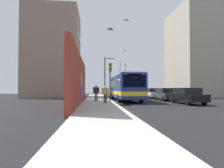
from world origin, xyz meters
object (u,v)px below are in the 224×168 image
Objects in this scene: pedestrian_at_curb at (105,93)px; parked_car_white at (152,93)px; city_bus at (125,87)px; street_lamp at (106,74)px; pedestrian_midblock at (96,92)px; parked_car_silver at (142,92)px; parked_car_dark_gray at (166,94)px; traffic_light at (110,76)px; parked_car_black at (187,95)px.

parked_car_white is at bearing -35.28° from pedestrian_at_curb.
city_bus is 5.66m from street_lamp.
city_bus is 4.76m from pedestrian_midblock.
parked_car_dark_gray is at bearing 180.00° from parked_car_silver.
pedestrian_at_curb reaches higher than parked_car_white.
parked_car_white is (5.28, -5.20, -0.94)m from city_bus.
city_bus is at bearing 155.66° from parked_car_silver.
parked_car_silver is at bearing -0.00° from parked_car_white.
street_lamp is at bearing -3.89° from pedestrian_at_curb.
city_bus is 2.94× the size of traffic_light.
traffic_light is (-3.76, 2.15, 1.12)m from city_bus.
parked_car_white is 6.22m from parked_car_silver.
street_lamp reaches higher than pedestrian_at_curb.
pedestrian_midblock is 1.07× the size of pedestrian_at_curb.
parked_car_black is at bearing -180.00° from parked_car_dark_gray.
parked_car_silver is 0.74× the size of street_lamp.
street_lamp is at bearing 92.91° from parked_car_white.
traffic_light reaches higher than parked_car_dark_gray.
parked_car_silver is 1.11× the size of traffic_light.
parked_car_dark_gray is at bearing -66.00° from traffic_light.
traffic_light is at bearing -116.55° from pedestrian_midblock.
parked_car_black is at bearing -146.45° from street_lamp.
parked_car_black is 7.96m from traffic_light.
pedestrian_at_curb is 0.40× the size of traffic_light.
parked_car_black and parked_car_silver have the same top height.
pedestrian_midblock is 0.28× the size of street_lamp.
city_bus is 2.52× the size of parked_car_white.
parked_car_silver is (6.22, -0.00, -0.00)m from parked_car_white.
pedestrian_midblock is 2.38m from traffic_light.
parked_car_white is 2.73× the size of pedestrian_midblock.
pedestrian_midblock is (-14.51, 8.83, 0.35)m from parked_car_silver.
parked_car_black is 1.19× the size of traffic_light.
parked_car_white is (5.77, -0.00, 0.00)m from parked_car_dark_gray.
city_bus reaches higher than parked_car_dark_gray.
parked_car_dark_gray is 8.31m from traffic_light.
traffic_light is at bearing 179.38° from street_lamp.
pedestrian_at_curb is at bearing 155.46° from parked_car_silver.
parked_car_white is 13.85m from pedestrian_at_curb.
parked_car_silver is at bearing -0.00° from parked_car_black.
street_lamp reaches higher than parked_car_silver.
city_bus is at bearing 135.42° from parked_car_white.
traffic_light is (-0.74, -1.48, 1.71)m from pedestrian_midblock.
city_bus is 12.65m from parked_car_silver.
parked_car_dark_gray is 1.09× the size of traffic_light.
pedestrian_midblock is (-8.30, 8.83, 0.35)m from parked_car_white.
parked_car_black is 0.79× the size of street_lamp.
pedestrian_midblock is at bearing 133.21° from parked_car_white.
parked_car_dark_gray is 9.49m from street_lamp.
pedestrian_at_curb is at bearing 164.03° from traffic_light.
parked_car_dark_gray is at bearing -95.37° from city_bus.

